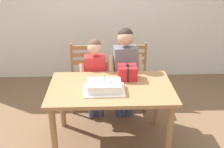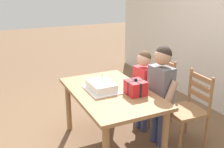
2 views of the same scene
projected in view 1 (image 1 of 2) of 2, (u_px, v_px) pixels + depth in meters
name	position (u px, v px, depth m)	size (l,w,h in m)	color
ground_plane	(111.00, 140.00, 3.39)	(20.00, 20.00, 0.00)	brown
back_wall	(107.00, 4.00, 4.64)	(6.40, 0.11, 2.60)	silver
dining_table	(111.00, 95.00, 3.13)	(1.39, 0.85, 0.74)	#9E7047
birthday_cake	(104.00, 87.00, 2.98)	(0.44, 0.34, 0.19)	white
gift_box_red_large	(127.00, 72.00, 3.25)	(0.22, 0.20, 0.20)	red
chair_left	(85.00, 76.00, 3.99)	(0.43, 0.43, 0.92)	#996B42
chair_right	(132.00, 75.00, 4.02)	(0.44, 0.44, 0.92)	#996B42
child_older	(125.00, 65.00, 3.59)	(0.47, 0.28, 1.26)	#38426B
child_younger	(95.00, 72.00, 3.61)	(0.41, 0.24, 1.12)	#38426B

